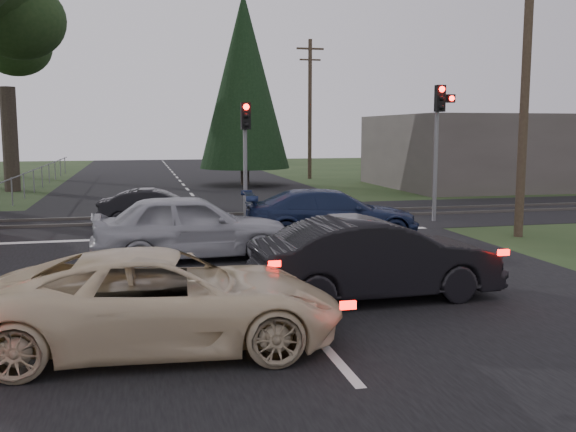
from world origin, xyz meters
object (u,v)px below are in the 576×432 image
object	(u,v)px
utility_pole_mid	(310,106)
dark_car_far	(156,208)
cream_coupe	(165,300)
utility_pole_near	(526,77)
blue_sedan	(331,215)
traffic_signal_center	(246,141)
traffic_signal_right	(440,126)
utility_pole_far	(246,115)
dark_hatchback	(376,259)
silver_car	(191,226)

from	to	relation	value
utility_pole_mid	dark_car_far	world-z (taller)	utility_pole_mid
cream_coupe	utility_pole_near	bearing A→B (deg)	-50.55
utility_pole_mid	blue_sedan	bearing A→B (deg)	-103.68
traffic_signal_center	cream_coupe	xyz separation A→B (m)	(-3.28, -12.37, -2.08)
blue_sedan	utility_pole_near	bearing A→B (deg)	-91.52
cream_coupe	dark_car_far	xyz separation A→B (m)	(0.25, 12.29, -0.10)
traffic_signal_right	blue_sedan	distance (m)	6.11
utility_pole_mid	utility_pole_far	size ratio (longest dim) A/B	1.00
blue_sedan	dark_car_far	world-z (taller)	blue_sedan
utility_pole_far	dark_hatchback	size ratio (longest dim) A/B	1.93
silver_car	utility_pole_far	bearing A→B (deg)	-13.69
cream_coupe	dark_car_far	distance (m)	12.29
utility_pole_mid	dark_car_far	bearing A→B (deg)	-118.48
utility_pole_near	blue_sedan	distance (m)	6.98
utility_pole_far	cream_coupe	bearing A→B (deg)	-100.77
cream_coupe	utility_pole_far	bearing A→B (deg)	-6.84
cream_coupe	dark_hatchback	xyz separation A→B (m)	(3.99, 1.90, 0.05)
traffic_signal_right	utility_pole_far	size ratio (longest dim) A/B	0.52
traffic_signal_right	blue_sedan	bearing A→B (deg)	-148.80
traffic_signal_right	silver_car	size ratio (longest dim) A/B	0.98
silver_car	dark_car_far	world-z (taller)	silver_car
traffic_signal_right	blue_sedan	world-z (taller)	traffic_signal_right
utility_pole_mid	silver_car	world-z (taller)	utility_pole_mid
utility_pole_mid	dark_hatchback	distance (m)	30.81
traffic_signal_right	cream_coupe	size ratio (longest dim) A/B	0.91
utility_pole_far	dark_car_far	size ratio (longest dim) A/B	2.41
traffic_signal_center	utility_pole_near	xyz separation A→B (m)	(7.50, -4.68, 1.92)
traffic_signal_center	utility_pole_far	distance (m)	44.99
utility_pole_mid	cream_coupe	distance (m)	33.72
utility_pole_near	cream_coupe	bearing A→B (deg)	-144.48
utility_pole_near	dark_hatchback	size ratio (longest dim) A/B	1.93
utility_pole_near	dark_car_far	world-z (taller)	utility_pole_near
traffic_signal_center	dark_hatchback	bearing A→B (deg)	-86.11
dark_hatchback	utility_pole_near	bearing A→B (deg)	-51.90
traffic_signal_center	blue_sedan	distance (m)	4.91
utility_pole_near	utility_pole_mid	distance (m)	24.00
traffic_signal_right	utility_pole_mid	bearing A→B (deg)	87.34
dark_hatchback	silver_car	size ratio (longest dim) A/B	0.97
dark_hatchback	silver_car	distance (m)	5.54
utility_pole_far	silver_car	size ratio (longest dim) A/B	1.87
utility_pole_far	utility_pole_near	bearing A→B (deg)	-90.00
dark_hatchback	dark_car_far	xyz separation A→B (m)	(-3.74, 10.38, -0.15)
utility_pole_far	dark_car_far	xyz separation A→B (m)	(-10.53, -44.41, -4.11)
silver_car	dark_hatchback	bearing A→B (deg)	-148.89
traffic_signal_right	cream_coupe	world-z (taller)	traffic_signal_right
blue_sedan	cream_coupe	bearing A→B (deg)	153.01
utility_pole_mid	utility_pole_far	distance (m)	25.00
utility_pole_far	blue_sedan	bearing A→B (deg)	-96.71
utility_pole_near	utility_pole_mid	bearing A→B (deg)	90.00
dark_car_far	traffic_signal_right	bearing A→B (deg)	-91.21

